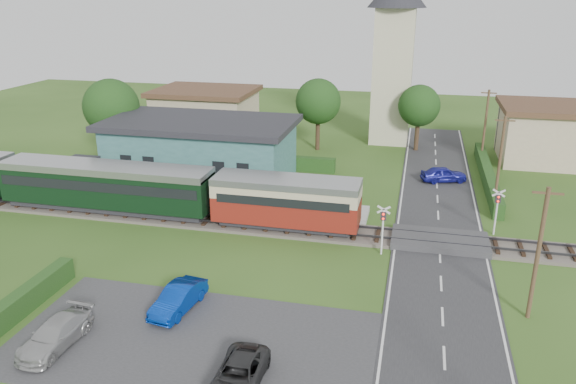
% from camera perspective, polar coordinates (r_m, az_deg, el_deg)
% --- Properties ---
extents(ground, '(120.00, 120.00, 0.00)m').
position_cam_1_polar(ground, '(37.17, -0.43, -5.06)').
color(ground, '#2D4C19').
extents(railway_track, '(76.00, 3.20, 0.49)m').
position_cam_1_polar(railway_track, '(38.90, 0.27, -3.71)').
color(railway_track, '#4C443D').
rests_on(railway_track, ground).
extents(road, '(6.00, 70.00, 0.05)m').
position_cam_1_polar(road, '(36.34, 15.18, -6.37)').
color(road, '#28282B').
rests_on(road, ground).
extents(car_park, '(17.00, 9.00, 0.08)m').
position_cam_1_polar(car_park, '(27.65, -9.69, -14.83)').
color(car_park, '#333335').
rests_on(car_park, ground).
extents(crossing_deck, '(6.20, 3.40, 0.45)m').
position_cam_1_polar(crossing_deck, '(38.07, 15.15, -4.80)').
color(crossing_deck, '#333335').
rests_on(crossing_deck, ground).
extents(platform, '(30.00, 3.00, 0.45)m').
position_cam_1_polar(platform, '(44.75, -11.36, -0.74)').
color(platform, gray).
rests_on(platform, ground).
extents(equipment_hut, '(2.30, 2.30, 2.55)m').
position_cam_1_polar(equipment_hut, '(48.07, -20.21, 1.76)').
color(equipment_hut, beige).
rests_on(equipment_hut, platform).
extents(station_building, '(16.00, 9.00, 5.30)m').
position_cam_1_polar(station_building, '(49.06, -8.80, 4.27)').
color(station_building, '#326361').
rests_on(station_building, ground).
extents(train, '(43.20, 2.90, 3.40)m').
position_cam_1_polar(train, '(44.94, -21.47, 0.97)').
color(train, '#232328').
rests_on(train, ground).
extents(church_tower, '(6.00, 6.00, 17.60)m').
position_cam_1_polar(church_tower, '(61.08, 10.74, 14.39)').
color(church_tower, beige).
rests_on(church_tower, ground).
extents(house_west, '(10.80, 8.80, 5.50)m').
position_cam_1_polar(house_west, '(63.49, -8.34, 7.92)').
color(house_west, tan).
rests_on(house_west, ground).
extents(house_east, '(8.80, 8.80, 5.50)m').
position_cam_1_polar(house_east, '(59.41, 24.70, 5.51)').
color(house_east, tan).
rests_on(house_east, ground).
extents(hedge_carpark, '(0.80, 9.00, 1.20)m').
position_cam_1_polar(hedge_carpark, '(31.92, -25.97, -10.49)').
color(hedge_carpark, '#193814').
rests_on(hedge_carpark, ground).
extents(hedge_roadside, '(0.80, 18.00, 1.20)m').
position_cam_1_polar(hedge_roadside, '(51.39, 19.59, 1.62)').
color(hedge_roadside, '#193814').
rests_on(hedge_roadside, ground).
extents(hedge_station, '(22.00, 0.80, 1.30)m').
position_cam_1_polar(hedge_station, '(53.65, -6.91, 3.44)').
color(hedge_station, '#193814').
rests_on(hedge_station, ground).
extents(tree_a, '(5.20, 5.20, 8.00)m').
position_cam_1_polar(tree_a, '(55.47, -17.51, 8.24)').
color(tree_a, '#332316').
rests_on(tree_a, ground).
extents(tree_b, '(4.60, 4.60, 7.34)m').
position_cam_1_polar(tree_b, '(57.64, 3.09, 9.16)').
color(tree_b, '#332316').
rests_on(tree_b, ground).
extents(tree_c, '(4.20, 4.20, 6.78)m').
position_cam_1_polar(tree_c, '(58.79, 13.18, 8.52)').
color(tree_c, '#332316').
rests_on(tree_c, ground).
extents(utility_pole_b, '(1.40, 0.22, 7.00)m').
position_cam_1_polar(utility_pole_b, '(29.97, 24.07, -5.65)').
color(utility_pole_b, '#473321').
rests_on(utility_pole_b, ground).
extents(utility_pole_c, '(1.40, 0.22, 7.00)m').
position_cam_1_polar(utility_pole_c, '(44.84, 20.72, 2.97)').
color(utility_pole_c, '#473321').
rests_on(utility_pole_c, ground).
extents(utility_pole_d, '(1.40, 0.22, 7.00)m').
position_cam_1_polar(utility_pole_d, '(56.40, 19.38, 6.39)').
color(utility_pole_d, '#473321').
rests_on(utility_pole_d, ground).
extents(crossing_signal_near, '(0.84, 0.28, 3.28)m').
position_cam_1_polar(crossing_signal_near, '(35.09, 9.62, -3.10)').
color(crossing_signal_near, silver).
rests_on(crossing_signal_near, ground).
extents(crossing_signal_far, '(0.84, 0.28, 3.28)m').
position_cam_1_polar(crossing_signal_far, '(39.91, 20.49, -1.26)').
color(crossing_signal_far, silver).
rests_on(crossing_signal_far, ground).
extents(streetlamp_west, '(0.30, 0.30, 5.15)m').
position_cam_1_polar(streetlamp_west, '(62.00, -16.13, 7.30)').
color(streetlamp_west, '#3F3F47').
rests_on(streetlamp_west, ground).
extents(streetlamp_east, '(0.30, 0.30, 5.15)m').
position_cam_1_polar(streetlamp_east, '(61.59, 20.58, 6.74)').
color(streetlamp_east, '#3F3F47').
rests_on(streetlamp_east, ground).
extents(car_on_road, '(4.15, 2.69, 1.31)m').
position_cam_1_polar(car_on_road, '(50.18, 15.54, 1.75)').
color(car_on_road, navy).
rests_on(car_on_road, road).
extents(car_park_blue, '(1.88, 4.08, 1.30)m').
position_cam_1_polar(car_park_blue, '(29.83, -11.07, -10.57)').
color(car_park_blue, navy).
rests_on(car_park_blue, car_park).
extents(car_park_silver, '(1.99, 4.33, 1.23)m').
position_cam_1_polar(car_park_silver, '(28.73, -22.57, -13.22)').
color(car_park_silver, '#A1A1A1').
rests_on(car_park_silver, car_park).
extents(car_park_dark, '(1.91, 4.09, 1.13)m').
position_cam_1_polar(car_park_dark, '(24.47, -5.05, -18.02)').
color(car_park_dark, '#282829').
rests_on(car_park_dark, car_park).
extents(pedestrian_near, '(0.75, 0.53, 1.94)m').
position_cam_1_polar(pedestrian_near, '(42.20, -1.83, 0.11)').
color(pedestrian_near, gray).
rests_on(pedestrian_near, platform).
extents(pedestrian_far, '(0.75, 0.89, 1.62)m').
position_cam_1_polar(pedestrian_far, '(46.39, -16.23, 0.94)').
color(pedestrian_far, gray).
rests_on(pedestrian_far, platform).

